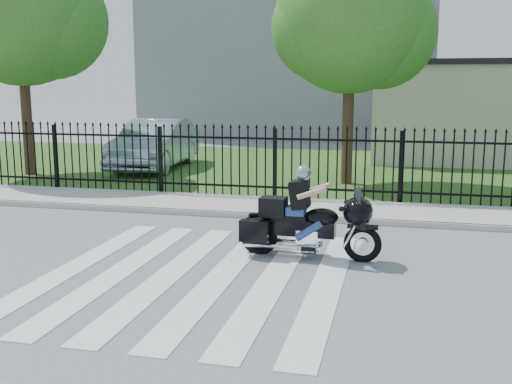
# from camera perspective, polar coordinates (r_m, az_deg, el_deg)

# --- Properties ---
(ground) EXTENTS (120.00, 120.00, 0.00)m
(ground) POSITION_cam_1_polar(r_m,az_deg,el_deg) (9.22, -5.81, -7.92)
(ground) COLOR slate
(ground) RESTS_ON ground
(crosswalk) EXTENTS (5.00, 5.50, 0.01)m
(crosswalk) POSITION_cam_1_polar(r_m,az_deg,el_deg) (9.22, -5.81, -7.88)
(crosswalk) COLOR silver
(crosswalk) RESTS_ON ground
(sidewalk) EXTENTS (40.00, 2.00, 0.12)m
(sidewalk) POSITION_cam_1_polar(r_m,az_deg,el_deg) (13.87, 0.96, -1.41)
(sidewalk) COLOR #ADAAA3
(sidewalk) RESTS_ON ground
(curb) EXTENTS (40.00, 0.12, 0.12)m
(curb) POSITION_cam_1_polar(r_m,az_deg,el_deg) (12.92, 0.00, -2.29)
(curb) COLOR #ADAAA3
(curb) RESTS_ON ground
(grass_strip) EXTENTS (40.00, 12.00, 0.02)m
(grass_strip) POSITION_cam_1_polar(r_m,az_deg,el_deg) (20.67, 5.14, 2.29)
(grass_strip) COLOR #26531C
(grass_strip) RESTS_ON ground
(iron_fence) EXTENTS (26.00, 0.04, 1.80)m
(iron_fence) POSITION_cam_1_polar(r_m,az_deg,el_deg) (14.69, 1.81, 2.58)
(iron_fence) COLOR black
(iron_fence) RESTS_ON ground
(tree_left) EXTENTS (4.80, 4.80, 7.58)m
(tree_left) POSITION_cam_1_polar(r_m,az_deg,el_deg) (20.41, -21.62, 16.06)
(tree_left) COLOR #382316
(tree_left) RESTS_ON ground
(tree_mid) EXTENTS (4.20, 4.20, 6.78)m
(tree_mid) POSITION_cam_1_polar(r_m,az_deg,el_deg) (17.42, 9.00, 16.07)
(tree_mid) COLOR #382316
(tree_mid) RESTS_ON ground
(building_low) EXTENTS (10.00, 6.00, 3.50)m
(building_low) POSITION_cam_1_polar(r_m,az_deg,el_deg) (24.63, 23.08, 6.86)
(building_low) COLOR beige
(building_low) RESTS_ON ground
(building_tall) EXTENTS (15.00, 10.00, 12.00)m
(building_tall) POSITION_cam_1_polar(r_m,az_deg,el_deg) (34.91, 3.70, 15.41)
(building_tall) COLOR gray
(building_tall) RESTS_ON ground
(motorcycle_rider) EXTENTS (2.41, 0.80, 1.59)m
(motorcycle_rider) POSITION_cam_1_polar(r_m,az_deg,el_deg) (10.00, 4.72, -2.60)
(motorcycle_rider) COLOR black
(motorcycle_rider) RESTS_ON ground
(parked_car) EXTENTS (2.10, 5.15, 1.66)m
(parked_car) POSITION_cam_1_polar(r_m,az_deg,el_deg) (20.61, -9.60, 4.51)
(parked_car) COLOR #9AAFC2
(parked_car) RESTS_ON grass_strip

